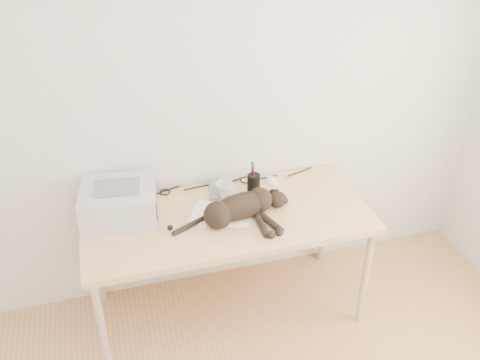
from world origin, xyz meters
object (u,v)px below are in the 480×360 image
object	(u,v)px
desk	(224,225)
mouse	(272,179)
cat	(238,209)
mug	(225,190)
pen_cup	(254,182)
printer	(119,202)

from	to	relation	value
desk	mouse	bearing A→B (deg)	25.47
desk	cat	xyz separation A→B (m)	(0.05, -0.14, 0.20)
mug	pen_cup	distance (m)	0.19
cat	pen_cup	xyz separation A→B (m)	(0.17, 0.25, -0.01)
printer	pen_cup	size ratio (longest dim) A/B	2.28
printer	pen_cup	xyz separation A→B (m)	(0.79, 0.05, -0.04)
mug	cat	bearing A→B (deg)	-85.62
mug	mouse	distance (m)	0.33
pen_cup	mouse	xyz separation A→B (m)	(0.13, 0.05, -0.03)
mug	desk	bearing A→B (deg)	-109.01
printer	pen_cup	world-z (taller)	pen_cup
pen_cup	cat	bearing A→B (deg)	-123.37
desk	pen_cup	world-z (taller)	pen_cup
cat	pen_cup	bearing A→B (deg)	45.21
desk	cat	bearing A→B (deg)	-70.54
printer	mug	world-z (taller)	printer
cat	mouse	size ratio (longest dim) A/B	5.75
mug	pen_cup	xyz separation A→B (m)	(0.18, 0.03, 0.01)
pen_cup	mug	bearing A→B (deg)	-172.19
cat	mouse	world-z (taller)	cat
desk	mug	world-z (taller)	mug
desk	mug	xyz separation A→B (m)	(0.03, 0.09, 0.18)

